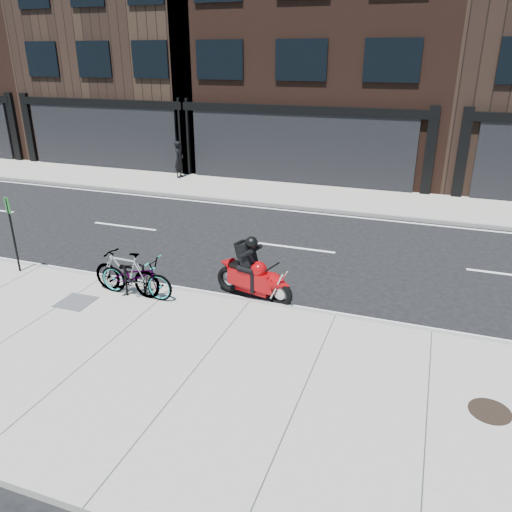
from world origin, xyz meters
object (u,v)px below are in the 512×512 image
at_px(motorcycle, 257,275).
at_px(bicycle_front, 136,276).
at_px(bike_rack, 135,277).
at_px(sign_post, 12,228).
at_px(manhole_cover, 490,411).
at_px(bicycle_rear, 126,273).
at_px(pedestrian, 179,159).
at_px(utility_grate, 76,302).

bearing_deg(motorcycle, bicycle_front, -145.77).
distance_m(bike_rack, sign_post, 3.73).
bearing_deg(manhole_cover, bicycle_rear, 167.77).
bearing_deg(bicycle_rear, bike_rack, 93.31).
bearing_deg(sign_post, bicycle_front, 19.48).
height_order(pedestrian, sign_post, sign_post).
height_order(bicycle_front, bicycle_rear, bicycle_rear).
xyz_separation_m(bicycle_front, sign_post, (-3.70, 0.20, 0.69)).
bearing_deg(sign_post, utility_grate, 1.48).
bearing_deg(bicycle_rear, manhole_cover, 81.08).
relative_size(manhole_cover, sign_post, 0.33).
height_order(bike_rack, sign_post, sign_post).
height_order(pedestrian, utility_grate, pedestrian).
bearing_deg(bike_rack, utility_grate, -145.00).
relative_size(bicycle_rear, motorcycle, 0.87).
bearing_deg(pedestrian, manhole_cover, -141.69).
height_order(bicycle_rear, manhole_cover, bicycle_rear).
xyz_separation_m(manhole_cover, utility_grate, (-8.69, 0.91, 0.00)).
height_order(bicycle_front, utility_grate, bicycle_front).
relative_size(bike_rack, manhole_cover, 1.21).
bearing_deg(manhole_cover, motorcycle, 151.46).
bearing_deg(motorcycle, utility_grate, -141.23).
bearing_deg(bicycle_front, sign_post, 88.07).
height_order(manhole_cover, sign_post, sign_post).
height_order(bike_rack, bicycle_rear, bicycle_rear).
height_order(motorcycle, manhole_cover, motorcycle).
xyz_separation_m(utility_grate, sign_post, (-2.54, 0.98, 1.18)).
relative_size(bicycle_rear, pedestrian, 1.09).
distance_m(bicycle_rear, motorcycle, 3.05).
relative_size(bicycle_front, sign_post, 0.95).
xyz_separation_m(motorcycle, manhole_cover, (4.90, -2.67, -0.50)).
distance_m(motorcycle, sign_post, 6.41).
bearing_deg(bicycle_front, manhole_cover, -101.47).
xyz_separation_m(manhole_cover, sign_post, (-11.23, 1.89, 1.18)).
distance_m(bike_rack, motorcycle, 2.85).
height_order(bicycle_rear, motorcycle, motorcycle).
distance_m(bicycle_front, sign_post, 3.77).
height_order(motorcycle, pedestrian, pedestrian).
distance_m(bike_rack, bicycle_rear, 0.23).
xyz_separation_m(bike_rack, motorcycle, (2.67, 0.98, 0.04)).
bearing_deg(motorcycle, manhole_cover, -14.68).
relative_size(bike_rack, bicycle_rear, 0.44).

